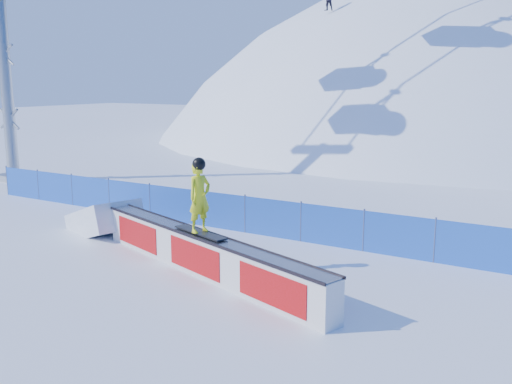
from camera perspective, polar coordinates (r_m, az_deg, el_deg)
The scene contains 6 objects.
ground at distance 15.65m, azimuth -13.12°, elevation -7.18°, with size 160.00×160.00×0.00m, color white.
snow_hill at distance 58.28m, azimuth 18.53°, elevation -12.55°, with size 64.00×64.00×64.00m.
safety_fence at distance 18.84m, azimuth -3.68°, elevation -1.88°, with size 22.05×0.05×1.30m.
rail_box at distance 14.50m, azimuth -5.28°, elevation -6.25°, with size 8.53×3.33×1.05m.
snow_ramp at distance 19.21m, azimuth -14.85°, elevation -3.83°, with size 2.43×1.62×0.91m, color white, non-canonical shape.
snowboarder at distance 14.22m, azimuth -5.66°, elevation -0.44°, with size 1.85×0.89×1.92m.
Camera 1 is at (10.46, -10.58, 4.84)m, focal length 40.00 mm.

